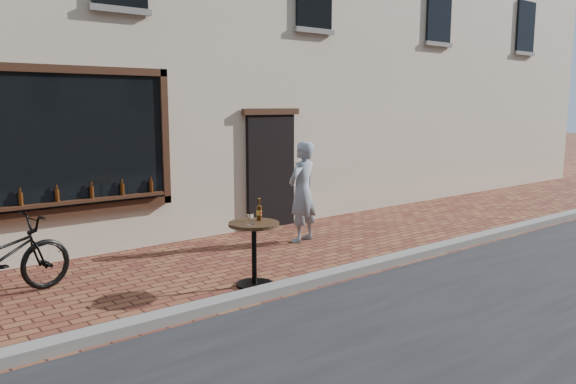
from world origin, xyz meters
TOP-DOWN VIEW (x-y plane):
  - ground at (0.00, 0.00)m, footprint 90.00×90.00m
  - kerb at (0.00, 0.20)m, footprint 90.00×0.25m
  - bistro_table at (-0.46, 0.65)m, footprint 0.67×0.67m
  - pedestrian at (1.62, 2.16)m, footprint 0.74×0.59m

SIDE VIEW (x-z plane):
  - ground at x=0.00m, z-range 0.00..0.00m
  - kerb at x=0.00m, z-range 0.00..0.12m
  - bistro_table at x=-0.46m, z-range 0.04..1.19m
  - pedestrian at x=1.62m, z-range 0.00..1.77m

